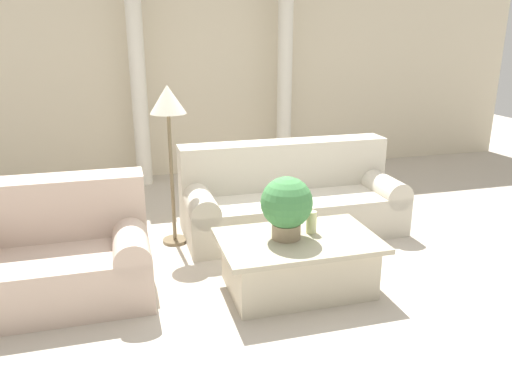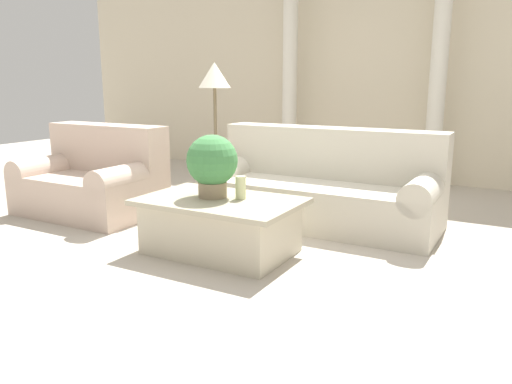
# 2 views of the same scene
# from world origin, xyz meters

# --- Properties ---
(ground_plane) EXTENTS (16.00, 16.00, 0.00)m
(ground_plane) POSITION_xyz_m (0.00, 0.00, 0.00)
(ground_plane) COLOR #BCB2A3
(wall_back) EXTENTS (10.00, 0.06, 3.20)m
(wall_back) POSITION_xyz_m (0.00, 3.38, 1.60)
(wall_back) COLOR beige
(wall_back) RESTS_ON ground_plane
(sofa_long) EXTENTS (2.23, 0.91, 0.91)m
(sofa_long) POSITION_xyz_m (0.43, 0.85, 0.35)
(sofa_long) COLOR beige
(sofa_long) RESTS_ON ground_plane
(loveseat) EXTENTS (1.42, 0.91, 0.91)m
(loveseat) POSITION_xyz_m (-1.79, 0.04, 0.35)
(loveseat) COLOR beige
(loveseat) RESTS_ON ground_plane
(coffee_table) EXTENTS (1.26, 0.81, 0.44)m
(coffee_table) POSITION_xyz_m (0.06, -0.38, 0.23)
(coffee_table) COLOR beige
(coffee_table) RESTS_ON ground_plane
(potted_plant) EXTENTS (0.41, 0.41, 0.50)m
(potted_plant) POSITION_xyz_m (-0.03, -0.35, 0.72)
(potted_plant) COLOR #937F60
(potted_plant) RESTS_ON coffee_table
(pillar_candle) EXTENTS (0.08, 0.08, 0.18)m
(pillar_candle) POSITION_xyz_m (0.20, -0.30, 0.53)
(pillar_candle) COLOR beige
(pillar_candle) RESTS_ON coffee_table
(floor_lamp) EXTENTS (0.34, 0.34, 1.55)m
(floor_lamp) POSITION_xyz_m (-0.79, 0.84, 1.30)
(floor_lamp) COLOR brown
(floor_lamp) RESTS_ON ground_plane
(column_left) EXTENTS (0.29, 0.29, 2.55)m
(column_left) POSITION_xyz_m (-0.95, 2.98, 1.30)
(column_left) COLOR silver
(column_left) RESTS_ON ground_plane
(column_right) EXTENTS (0.29, 0.29, 2.55)m
(column_right) POSITION_xyz_m (1.07, 2.98, 1.30)
(column_right) COLOR silver
(column_right) RESTS_ON ground_plane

